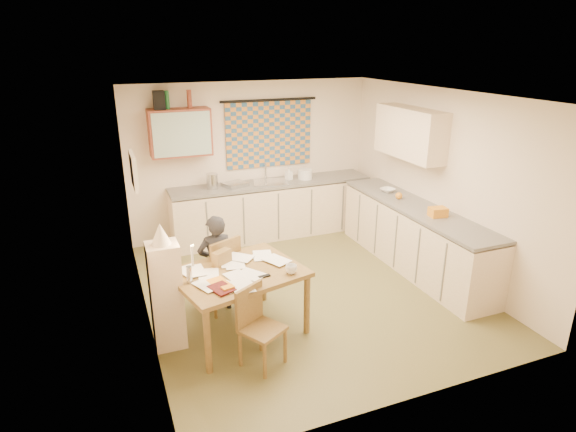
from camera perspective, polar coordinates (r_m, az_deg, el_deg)
name	(u,v)px	position (r m, az deg, el deg)	size (l,w,h in m)	color
floor	(306,290)	(6.41, 2.11, -8.73)	(4.00, 4.50, 0.02)	brown
ceiling	(308,93)	(5.65, 2.44, 14.31)	(4.00, 4.50, 0.02)	white
wall_back	(251,160)	(7.95, -4.36, 6.69)	(4.00, 0.02, 2.50)	beige
wall_front	(419,277)	(4.10, 15.22, -7.03)	(4.00, 0.02, 2.50)	beige
wall_left	(137,220)	(5.45, -17.44, -0.43)	(0.02, 4.50, 2.50)	beige
wall_right	(441,182)	(6.94, 17.66, 3.84)	(0.02, 4.50, 2.50)	beige
window_blind	(269,134)	(7.93, -2.25, 9.64)	(1.45, 0.03, 1.05)	#2C557C
curtain_rod	(269,100)	(7.83, -2.26, 13.58)	(0.04, 0.04, 1.60)	black
wall_cabinet	(180,132)	(7.42, -12.67, 9.64)	(0.90, 0.34, 0.70)	brown
wall_cabinet_glass	(182,134)	(7.25, -12.44, 9.43)	(0.84, 0.02, 0.64)	#99B2A5
upper_cabinet_right	(410,133)	(7.13, 14.26, 9.53)	(0.34, 1.30, 0.70)	beige
framed_print	(133,170)	(5.71, -17.86, 5.16)	(0.04, 0.50, 0.40)	beige
print_canvas	(136,170)	(5.71, -17.62, 5.20)	(0.01, 0.42, 0.32)	white
counter_back	(272,210)	(7.96, -1.90, 0.77)	(3.30, 0.62, 0.92)	beige
counter_right	(414,237)	(7.06, 14.68, -2.47)	(0.62, 2.95, 0.92)	beige
stove	(459,265)	(6.40, 19.58, -5.53)	(0.56, 0.56, 0.87)	white
sink	(271,185)	(7.83, -2.07, 3.72)	(0.55, 0.45, 0.10)	silver
tap	(266,172)	(7.94, -2.67, 5.28)	(0.03, 0.03, 0.28)	silver
dish_rack	(235,184)	(7.64, -6.29, 3.74)	(0.35, 0.30, 0.06)	silver
kettle	(212,181)	(7.53, -8.98, 4.09)	(0.18, 0.18, 0.24)	silver
mixing_bowl	(305,174)	(8.01, 2.03, 4.99)	(0.24, 0.24, 0.16)	white
soap_bottle	(289,173)	(7.95, 0.10, 5.07)	(0.12, 0.12, 0.21)	white
bowl	(388,190)	(7.46, 11.74, 3.02)	(0.26, 0.26, 0.05)	white
orange_bag	(438,212)	(6.55, 17.35, 0.45)	(0.22, 0.16, 0.12)	orange
fruit_orange	(399,196)	(7.14, 13.00, 2.36)	(0.10, 0.10, 0.10)	orange
speaker	(159,100)	(7.31, -15.05, 13.12)	(0.16, 0.20, 0.26)	black
bottle_green	(167,100)	(7.33, -14.16, 13.21)	(0.07, 0.07, 0.26)	#195926
bottle_brown	(189,99)	(7.38, -11.63, 13.44)	(0.07, 0.07, 0.26)	brown
dining_table	(239,302)	(5.38, -5.83, -10.06)	(1.52, 1.29, 0.75)	brown
chair_far	(218,286)	(5.92, -8.24, -8.22)	(0.56, 0.56, 0.94)	brown
chair_near	(261,341)	(4.95, -3.17, -14.62)	(0.51, 0.51, 0.82)	brown
person	(216,264)	(5.75, -8.48, -5.62)	(0.45, 0.31, 1.20)	black
shelf_stand	(166,296)	(5.20, -14.21, -9.17)	(0.32, 0.30, 1.17)	beige
lampshade	(160,234)	(4.91, -14.89, -2.06)	(0.20, 0.20, 0.22)	beige
letter_rack	(222,257)	(5.36, -7.85, -4.89)	(0.22, 0.10, 0.16)	brown
mug	(291,269)	(5.12, 0.38, -6.32)	(0.17, 0.17, 0.10)	white
magazine	(213,292)	(4.81, -8.84, -8.88)	(0.27, 0.31, 0.02)	maroon
book	(211,285)	(4.94, -9.16, -8.10)	(0.23, 0.27, 0.02)	orange
orange_box	(228,288)	(4.84, -7.14, -8.50)	(0.12, 0.08, 0.04)	orange
eyeglasses	(264,276)	(5.07, -2.83, -7.14)	(0.13, 0.04, 0.02)	black
candle_holder	(189,275)	(5.01, -11.62, -6.82)	(0.06, 0.06, 0.18)	silver
candle	(192,256)	(4.94, -11.29, -4.64)	(0.02, 0.02, 0.22)	white
candle_flame	(193,245)	(4.87, -11.21, -3.44)	(0.02, 0.02, 0.02)	#FFCC66
papers	(234,270)	(5.21, -6.36, -6.37)	(1.25, 0.99, 0.02)	white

